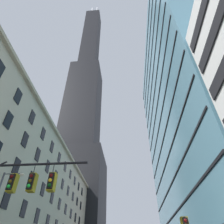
% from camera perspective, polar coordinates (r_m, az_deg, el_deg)
% --- Properties ---
extents(station_building, '(17.92, 73.87, 25.21)m').
position_cam_1_polar(station_building, '(45.53, -28.85, -20.27)').
color(station_building, '#BCAF93').
rests_on(station_building, ground).
extents(dark_skyscraper, '(26.34, 26.34, 202.51)m').
position_cam_1_polar(dark_skyscraper, '(106.91, -9.10, -3.88)').
color(dark_skyscraper, black).
rests_on(dark_skyscraper, ground).
extents(glass_office_midrise, '(16.45, 39.90, 51.13)m').
position_cam_1_polar(glass_office_midrise, '(42.99, 24.23, -0.80)').
color(glass_office_midrise, teal).
rests_on(glass_office_midrise, ground).
extents(traffic_signal_mast, '(8.71, 0.63, 6.63)m').
position_cam_1_polar(traffic_signal_mast, '(13.42, -29.17, -19.58)').
color(traffic_signal_mast, black).
rests_on(traffic_signal_mast, sidewalk_left).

